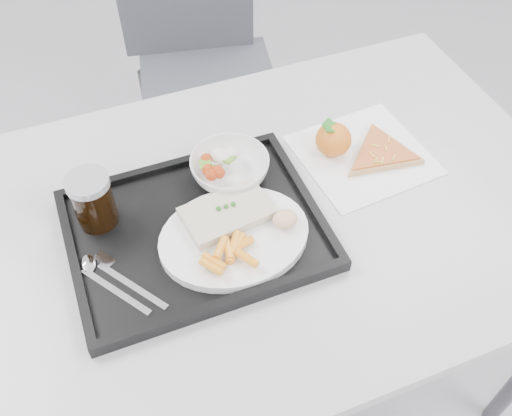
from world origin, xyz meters
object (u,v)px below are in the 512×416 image
at_px(dinner_plate, 234,237).
at_px(pizza_slice, 381,153).
at_px(tray, 196,231).
at_px(tangerine, 333,139).
at_px(table, 266,230).
at_px(cola_glass, 93,200).
at_px(salad_bowl, 230,168).
at_px(chair, 199,48).

relative_size(dinner_plate, pizza_slice, 1.11).
bearing_deg(tray, tangerine, 17.26).
height_order(table, pizza_slice, pizza_slice).
xyz_separation_m(tray, cola_glass, (-0.16, 0.08, 0.06)).
bearing_deg(cola_glass, salad_bowl, 3.17).
bearing_deg(chair, pizza_slice, -79.54).
relative_size(tangerine, pizza_slice, 0.34).
height_order(tray, dinner_plate, dinner_plate).
relative_size(tray, salad_bowl, 2.96).
bearing_deg(table, cola_glass, 165.76).
bearing_deg(cola_glass, tangerine, 1.95).
xyz_separation_m(salad_bowl, cola_glass, (-0.26, -0.01, 0.03)).
distance_m(tray, salad_bowl, 0.15).
bearing_deg(tangerine, salad_bowl, -179.47).
distance_m(chair, cola_glass, 0.93).
xyz_separation_m(tray, pizza_slice, (0.41, 0.05, 0.00)).
bearing_deg(tray, salad_bowl, 44.00).
height_order(table, salad_bowl, salad_bowl).
height_order(table, cola_glass, cola_glass).
bearing_deg(tangerine, chair, 94.60).
xyz_separation_m(chair, salad_bowl, (-0.16, -0.76, 0.25)).
bearing_deg(pizza_slice, salad_bowl, 171.42).
bearing_deg(cola_glass, chair, 61.36).
bearing_deg(chair, tangerine, -85.40).
height_order(table, chair, chair).
height_order(table, tangerine, tangerine).
bearing_deg(tangerine, pizza_slice, -29.16).
xyz_separation_m(tray, tangerine, (0.33, 0.10, 0.03)).
relative_size(table, chair, 1.29).
xyz_separation_m(dinner_plate, cola_glass, (-0.21, 0.13, 0.05)).
distance_m(cola_glass, pizza_slice, 0.58).
relative_size(table, tangerine, 14.62).
xyz_separation_m(salad_bowl, tangerine, (0.22, 0.00, -0.00)).
height_order(tray, cola_glass, cola_glass).
xyz_separation_m(dinner_plate, salad_bowl, (0.05, 0.15, 0.01)).
bearing_deg(table, pizza_slice, 9.06).
height_order(chair, dinner_plate, chair).
height_order(table, tray, tray).
bearing_deg(tangerine, cola_glass, -178.05).
xyz_separation_m(chair, dinner_plate, (-0.21, -0.91, 0.24)).
bearing_deg(chair, table, -98.26).
relative_size(tray, cola_glass, 4.17).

